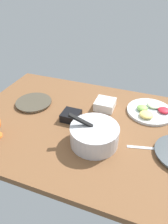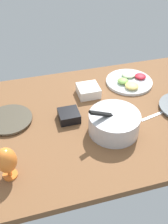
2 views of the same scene
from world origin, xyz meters
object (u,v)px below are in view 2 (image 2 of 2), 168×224
dinner_plate_right (9,120)px  fruit_platter (130,81)px  mixing_bowl (114,122)px  hurricane_glass_orange (6,161)px  square_bowl_black (69,115)px  square_bowl_white (88,90)px

dinner_plate_right → fruit_platter: bearing=-167.6°
dinner_plate_right → mixing_bowl: 58.81cm
hurricane_glass_orange → mixing_bowl: bearing=-164.8°
dinner_plate_right → square_bowl_black: (-32.80, 7.54, 1.91)cm
mixing_bowl → fruit_platter: size_ratio=0.90×
dinner_plate_right → square_bowl_white: bearing=-165.9°
hurricane_glass_orange → square_bowl_white: (-52.06, -51.02, -6.72)cm
dinner_plate_right → square_bowl_white: (-50.12, -12.58, 2.39)cm
hurricane_glass_orange → square_bowl_white: bearing=-135.6°
hurricane_glass_orange → dinner_plate_right: bearing=-92.9°
square_bowl_white → square_bowl_black: size_ratio=1.16×
dinner_plate_right → hurricane_glass_orange: size_ratio=1.51×
dinner_plate_right → mixing_bowl: mixing_bowl is taller
dinner_plate_right → square_bowl_black: size_ratio=2.26×
mixing_bowl → dinner_plate_right: bearing=-23.5°
dinner_plate_right → hurricane_glass_orange: (1.94, 38.44, 9.11)cm
dinner_plate_right → mixing_bowl: bearing=156.5°
hurricane_glass_orange → square_bowl_black: hurricane_glass_orange is taller
dinner_plate_right → mixing_bowl: (-53.74, 23.33, 5.10)cm
dinner_plate_right → square_bowl_black: bearing=167.1°
dinner_plate_right → fruit_platter: fruit_platter is taller
dinner_plate_right → fruit_platter: size_ratio=0.83×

